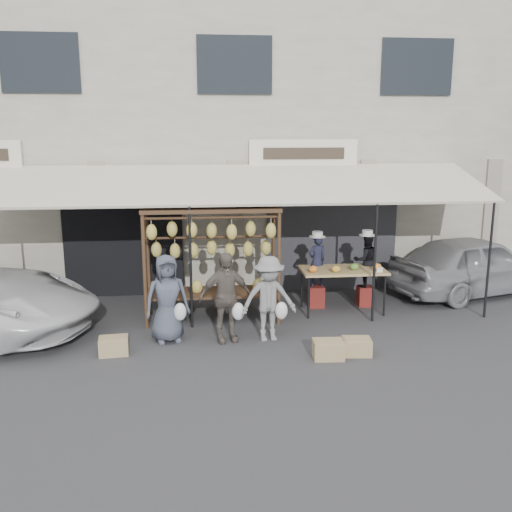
{
  "coord_description": "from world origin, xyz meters",
  "views": [
    {
      "loc": [
        -0.84,
        -9.17,
        3.66
      ],
      "look_at": [
        0.24,
        1.4,
        1.3
      ],
      "focal_mm": 40.0,
      "sensor_mm": 36.0,
      "label": 1
    }
  ],
  "objects_px": {
    "vendor_right": "(366,260)",
    "crate_near_a": "(328,350)",
    "banana_rack": "(212,242)",
    "produce_table": "(343,271)",
    "crate_near_b": "(357,347)",
    "vendor_left": "(317,261)",
    "customer_left": "(167,299)",
    "sedan": "(475,265)",
    "customer_right": "(269,299)",
    "crate_far": "(114,346)",
    "customer_mid": "(225,297)"
  },
  "relations": [
    {
      "from": "customer_right",
      "to": "crate_far",
      "type": "distance_m",
      "value": 2.75
    },
    {
      "from": "vendor_right",
      "to": "crate_near_a",
      "type": "distance_m",
      "value": 3.18
    },
    {
      "from": "customer_mid",
      "to": "crate_near_b",
      "type": "bearing_deg",
      "value": -35.95
    },
    {
      "from": "vendor_right",
      "to": "sedan",
      "type": "xyz_separation_m",
      "value": [
        2.72,
        0.62,
        -0.31
      ]
    },
    {
      "from": "crate_far",
      "to": "vendor_left",
      "type": "bearing_deg",
      "value": 29.69
    },
    {
      "from": "vendor_right",
      "to": "crate_near_b",
      "type": "bearing_deg",
      "value": 66.29
    },
    {
      "from": "banana_rack",
      "to": "vendor_right",
      "type": "bearing_deg",
      "value": 10.78
    },
    {
      "from": "banana_rack",
      "to": "produce_table",
      "type": "xyz_separation_m",
      "value": [
        2.65,
        0.25,
        -0.7
      ]
    },
    {
      "from": "customer_mid",
      "to": "customer_right",
      "type": "height_order",
      "value": "customer_mid"
    },
    {
      "from": "vendor_left",
      "to": "customer_right",
      "type": "height_order",
      "value": "vendor_left"
    },
    {
      "from": "customer_right",
      "to": "crate_near_a",
      "type": "height_order",
      "value": "customer_right"
    },
    {
      "from": "vendor_left",
      "to": "sedan",
      "type": "relative_size",
      "value": 0.27
    },
    {
      "from": "crate_near_b",
      "to": "crate_near_a",
      "type": "bearing_deg",
      "value": -168.55
    },
    {
      "from": "produce_table",
      "to": "customer_right",
      "type": "xyz_separation_m",
      "value": [
        -1.7,
        -1.42,
        -0.1
      ]
    },
    {
      "from": "customer_right",
      "to": "sedan",
      "type": "height_order",
      "value": "customer_right"
    },
    {
      "from": "customer_left",
      "to": "banana_rack",
      "type": "bearing_deg",
      "value": 37.93
    },
    {
      "from": "customer_mid",
      "to": "vendor_right",
      "type": "bearing_deg",
      "value": 16.08
    },
    {
      "from": "banana_rack",
      "to": "customer_right",
      "type": "xyz_separation_m",
      "value": [
        0.95,
        -1.17,
        -0.8
      ]
    },
    {
      "from": "banana_rack",
      "to": "produce_table",
      "type": "bearing_deg",
      "value": 5.36
    },
    {
      "from": "customer_mid",
      "to": "customer_right",
      "type": "distance_m",
      "value": 0.76
    },
    {
      "from": "crate_near_a",
      "to": "customer_right",
      "type": "bearing_deg",
      "value": 132.94
    },
    {
      "from": "vendor_left",
      "to": "crate_near_a",
      "type": "height_order",
      "value": "vendor_left"
    },
    {
      "from": "produce_table",
      "to": "vendor_right",
      "type": "relative_size",
      "value": 1.5
    },
    {
      "from": "crate_near_a",
      "to": "vendor_left",
      "type": "bearing_deg",
      "value": 82.45
    },
    {
      "from": "produce_table",
      "to": "sedan",
      "type": "distance_m",
      "value": 3.45
    },
    {
      "from": "vendor_right",
      "to": "customer_left",
      "type": "bearing_deg",
      "value": 17.75
    },
    {
      "from": "customer_mid",
      "to": "crate_near_a",
      "type": "relative_size",
      "value": 3.26
    },
    {
      "from": "banana_rack",
      "to": "vendor_left",
      "type": "relative_size",
      "value": 2.39
    },
    {
      "from": "banana_rack",
      "to": "customer_right",
      "type": "bearing_deg",
      "value": -50.79
    },
    {
      "from": "banana_rack",
      "to": "crate_near_a",
      "type": "bearing_deg",
      "value": -49.08
    },
    {
      "from": "vendor_left",
      "to": "sedan",
      "type": "bearing_deg",
      "value": 171.97
    },
    {
      "from": "sedan",
      "to": "crate_far",
      "type": "bearing_deg",
      "value": 92.81
    },
    {
      "from": "banana_rack",
      "to": "customer_left",
      "type": "bearing_deg",
      "value": -127.79
    },
    {
      "from": "produce_table",
      "to": "crate_far",
      "type": "relative_size",
      "value": 3.57
    },
    {
      "from": "banana_rack",
      "to": "crate_far",
      "type": "distance_m",
      "value": 2.71
    },
    {
      "from": "banana_rack",
      "to": "sedan",
      "type": "height_order",
      "value": "banana_rack"
    },
    {
      "from": "crate_near_b",
      "to": "produce_table",
      "type": "bearing_deg",
      "value": 81.81
    },
    {
      "from": "vendor_left",
      "to": "customer_left",
      "type": "height_order",
      "value": "customer_left"
    },
    {
      "from": "customer_mid",
      "to": "crate_near_a",
      "type": "bearing_deg",
      "value": -44.59
    },
    {
      "from": "customer_left",
      "to": "customer_right",
      "type": "relative_size",
      "value": 1.03
    },
    {
      "from": "crate_far",
      "to": "sedan",
      "type": "distance_m",
      "value": 8.17
    },
    {
      "from": "vendor_left",
      "to": "crate_far",
      "type": "distance_m",
      "value": 4.55
    },
    {
      "from": "banana_rack",
      "to": "produce_table",
      "type": "relative_size",
      "value": 1.53
    },
    {
      "from": "banana_rack",
      "to": "vendor_right",
      "type": "height_order",
      "value": "banana_rack"
    },
    {
      "from": "crate_near_a",
      "to": "crate_far",
      "type": "height_order",
      "value": "crate_near_a"
    },
    {
      "from": "vendor_left",
      "to": "vendor_right",
      "type": "xyz_separation_m",
      "value": [
        1.04,
        -0.03,
        -0.0
      ]
    },
    {
      "from": "crate_near_a",
      "to": "crate_near_b",
      "type": "xyz_separation_m",
      "value": [
        0.51,
        0.1,
        -0.01
      ]
    },
    {
      "from": "vendor_right",
      "to": "customer_left",
      "type": "xyz_separation_m",
      "value": [
        -4.05,
        -1.67,
        -0.21
      ]
    },
    {
      "from": "vendor_right",
      "to": "crate_far",
      "type": "distance_m",
      "value": 5.46
    },
    {
      "from": "produce_table",
      "to": "customer_mid",
      "type": "relative_size",
      "value": 1.06
    }
  ]
}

